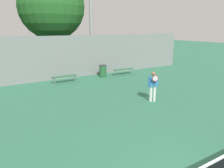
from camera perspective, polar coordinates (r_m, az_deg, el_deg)
name	(u,v)px	position (r m, az deg, el deg)	size (l,w,h in m)	color
tennis_player	(153,85)	(11.45, 10.67, -0.21)	(0.53, 0.49, 1.58)	silver
bench_courtside_near	(124,70)	(17.96, 3.06, 3.79)	(1.90, 0.40, 0.46)	#28663D
bench_courtside_far	(65,77)	(15.64, -12.30, 1.86)	(1.83, 0.40, 0.46)	#28663D
trash_bin	(103,71)	(17.08, -2.41, 3.42)	(0.58, 0.58, 0.94)	#235B33
back_fence	(44,59)	(16.27, -17.43, 6.24)	(26.17, 0.06, 3.20)	gray
tree_green_broad	(52,7)	(19.72, -15.51, 18.89)	(5.43, 5.43, 8.16)	brown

